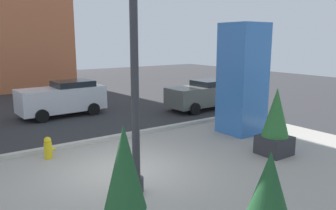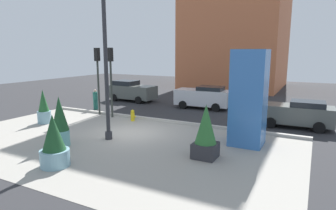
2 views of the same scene
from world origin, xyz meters
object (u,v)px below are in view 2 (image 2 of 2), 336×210
potted_plant_near_left (54,144)px  car_intersection (297,113)px  traffic_light_far_side (111,71)px  car_curb_west (203,97)px  pedestrian_on_sidewalk (95,99)px  traffic_light_corner (98,70)px  potted_plant_mid_plaza (44,109)px  potted_plant_near_right (60,122)px  fire_hydrant (133,115)px  car_curb_east (131,91)px  art_pillar_blue (249,98)px  potted_plant_curbside (206,132)px  lamp_post (106,66)px

potted_plant_near_left → car_intersection: (7.95, 10.83, -0.08)m
traffic_light_far_side → car_intersection: bearing=14.4°
traffic_light_far_side → car_curb_west: bearing=53.2°
pedestrian_on_sidewalk → traffic_light_corner: bearing=-40.6°
potted_plant_mid_plaza → car_intersection: potted_plant_mid_plaza is taller
traffic_light_corner → traffic_light_far_side: bearing=-9.7°
potted_plant_near_right → potted_plant_mid_plaza: potted_plant_near_right is taller
fire_hydrant → car_curb_east: (-4.53, 6.45, 0.55)m
potted_plant_near_right → car_curb_east: (-4.36, 12.19, -0.27)m
car_curb_east → car_intersection: (14.04, -3.25, -0.08)m
pedestrian_on_sidewalk → potted_plant_near_left: bearing=-56.5°
car_curb_west → art_pillar_blue: bearing=-56.1°
potted_plant_mid_plaza → fire_hydrant: size_ratio=2.84×
potted_plant_curbside → fire_hydrant: size_ratio=3.08×
car_curb_east → potted_plant_curbside: bearing=-43.6°
potted_plant_near_left → fire_hydrant: (-1.56, 7.63, -0.55)m
potted_plant_near_left → pedestrian_on_sidewalk: 11.26m
traffic_light_far_side → pedestrian_on_sidewalk: 3.91m
traffic_light_far_side → potted_plant_curbside: bearing=-27.3°
art_pillar_blue → car_intersection: size_ratio=1.09×
art_pillar_blue → traffic_light_far_side: (-9.49, 1.68, 0.90)m
lamp_post → car_curb_east: bearing=118.9°
car_intersection → potted_plant_mid_plaza: bearing=-156.2°
art_pillar_blue → car_curb_east: art_pillar_blue is taller
potted_plant_curbside → pedestrian_on_sidewalk: bearing=152.5°
traffic_light_corner → car_curb_east: size_ratio=1.05×
traffic_light_corner → pedestrian_on_sidewalk: traffic_light_corner is taller
potted_plant_near_left → potted_plant_curbside: (4.90, 3.60, 0.19)m
fire_hydrant → traffic_light_corner: traffic_light_corner is taller
fire_hydrant → traffic_light_far_side: traffic_light_far_side is taller
lamp_post → pedestrian_on_sidewalk: (-5.80, 5.61, -2.85)m
potted_plant_near_left → traffic_light_corner: (-4.74, 8.13, 2.25)m
lamp_post → pedestrian_on_sidewalk: 8.56m
traffic_light_corner → traffic_light_far_side: 1.33m
potted_plant_mid_plaza → fire_hydrant: 5.54m
traffic_light_far_side → pedestrian_on_sidewalk: bearing=151.9°
potted_plant_near_right → potted_plant_mid_plaza: bearing=148.6°
potted_plant_mid_plaza → potted_plant_near_left: (6.16, -4.60, -0.02)m
lamp_post → car_curb_west: bearing=82.1°
potted_plant_curbside → car_curb_west: potted_plant_curbside is taller
car_curb_west → pedestrian_on_sidewalk: size_ratio=2.75×
art_pillar_blue → potted_plant_near_left: (-6.06, -6.22, -1.36)m
car_intersection → car_curb_east: bearing=167.0°
potted_plant_near_left → art_pillar_blue: bearing=45.7°
lamp_post → potted_plant_near_right: (-1.32, -1.89, -2.53)m
potted_plant_near_left → lamp_post: bearing=96.2°
potted_plant_curbside → car_intersection: bearing=67.1°
potted_plant_curbside → fire_hydrant: 7.65m
lamp_post → car_intersection: 11.31m
potted_plant_near_left → traffic_light_far_side: size_ratio=0.44×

